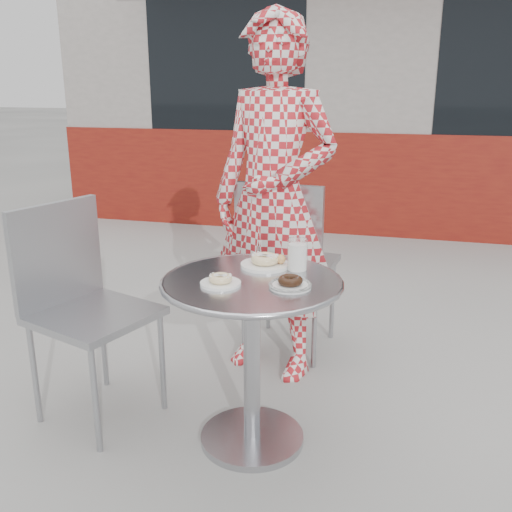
% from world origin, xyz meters
% --- Properties ---
extents(ground, '(60.00, 60.00, 0.00)m').
position_xyz_m(ground, '(0.00, 0.00, 0.00)').
color(ground, '#A9A7A1').
rests_on(ground, ground).
extents(storefront, '(6.02, 4.55, 3.00)m').
position_xyz_m(storefront, '(-0.00, 5.56, 1.49)').
color(storefront, gray).
rests_on(storefront, ground).
extents(bistro_table, '(0.72, 0.72, 0.72)m').
position_xyz_m(bistro_table, '(0.05, 0.01, 0.55)').
color(bistro_table, silver).
rests_on(bistro_table, ground).
extents(chair_far, '(0.51, 0.52, 0.98)m').
position_xyz_m(chair_far, '(0.01, 0.93, 0.30)').
color(chair_far, '#999BA0').
rests_on(chair_far, ground).
extents(chair_left, '(0.58, 0.58, 0.96)m').
position_xyz_m(chair_left, '(-0.68, 0.04, 0.30)').
color(chair_left, '#999BA0').
rests_on(chair_left, ground).
extents(seated_person, '(0.75, 0.60, 1.79)m').
position_xyz_m(seated_person, '(-0.02, 0.69, 0.90)').
color(seated_person, '#AD1A21').
rests_on(seated_person, ground).
extents(plate_far, '(0.20, 0.20, 0.05)m').
position_xyz_m(plate_far, '(0.06, 0.19, 0.74)').
color(plate_far, white).
rests_on(plate_far, bistro_table).
extents(plate_near, '(0.16, 0.16, 0.04)m').
position_xyz_m(plate_near, '(-0.05, -0.07, 0.74)').
color(plate_near, white).
rests_on(plate_near, bistro_table).
extents(plate_checker, '(0.16, 0.16, 0.04)m').
position_xyz_m(plate_checker, '(0.21, -0.03, 0.74)').
color(plate_checker, white).
rests_on(plate_checker, bistro_table).
extents(milk_cup, '(0.08, 0.08, 0.13)m').
position_xyz_m(milk_cup, '(0.20, 0.18, 0.78)').
color(milk_cup, white).
rests_on(milk_cup, bistro_table).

